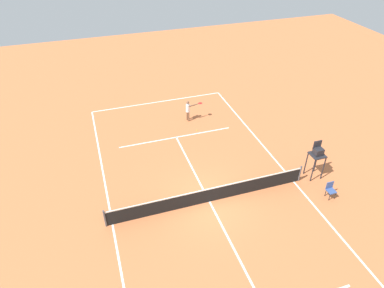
% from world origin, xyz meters
% --- Properties ---
extents(ground_plane, '(60.00, 60.00, 0.00)m').
position_xyz_m(ground_plane, '(0.00, 0.00, 0.00)').
color(ground_plane, '#C66B3D').
extents(court_lines, '(10.57, 23.96, 0.01)m').
position_xyz_m(court_lines, '(0.00, 0.00, 0.00)').
color(court_lines, white).
rests_on(court_lines, ground).
extents(tennis_net, '(11.17, 0.10, 1.07)m').
position_xyz_m(tennis_net, '(0.00, 0.00, 0.50)').
color(tennis_net, '#4C4C51').
rests_on(tennis_net, ground).
extents(player_serving, '(1.28, 0.45, 1.61)m').
position_xyz_m(player_serving, '(-1.49, -8.45, 0.95)').
color(player_serving, brown).
rests_on(player_serving, ground).
extents(tennis_ball, '(0.07, 0.07, 0.07)m').
position_xyz_m(tennis_ball, '(-1.61, -6.91, 0.03)').
color(tennis_ball, '#CCE033').
rests_on(tennis_ball, ground).
extents(umpire_chair, '(0.80, 0.80, 2.41)m').
position_xyz_m(umpire_chair, '(-6.53, -0.12, 1.61)').
color(umpire_chair, '#232328').
rests_on(umpire_chair, ground).
extents(courtside_chair_near, '(0.44, 0.46, 0.95)m').
position_xyz_m(courtside_chair_near, '(-6.39, 1.68, 0.53)').
color(courtside_chair_near, '#262626').
rests_on(courtside_chair_near, ground).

